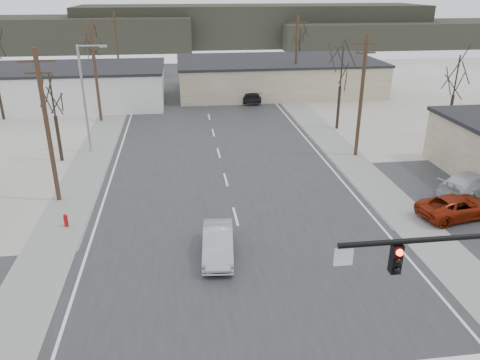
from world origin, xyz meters
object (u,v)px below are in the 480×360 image
at_px(fire_hydrant, 66,220).
at_px(sedan_crossing, 218,243).
at_px(car_parked_red, 457,207).
at_px(car_far_a, 250,95).
at_px(car_far_b, 156,72).
at_px(car_parked_silver, 471,184).

distance_m(fire_hydrant, sedan_crossing, 9.78).
bearing_deg(fire_hydrant, car_parked_red, -4.41).
xyz_separation_m(fire_hydrant, car_far_a, (15.77, 30.79, 0.40)).
xyz_separation_m(sedan_crossing, car_far_b, (-5.06, 53.40, 0.04)).
relative_size(car_far_a, car_far_b, 1.20).
xyz_separation_m(car_far_b, car_parked_red, (20.13, -50.83, -0.10)).
xyz_separation_m(car_parked_red, car_parked_silver, (2.80, 2.99, 0.09)).
bearing_deg(fire_hydrant, car_parked_silver, 2.49).
xyz_separation_m(car_far_a, car_far_b, (-12.10, 18.20, -0.02)).
distance_m(car_far_b, car_parked_red, 54.67).
bearing_deg(sedan_crossing, car_far_a, 83.70).
height_order(car_parked_red, car_parked_silver, car_parked_silver).
bearing_deg(car_far_b, fire_hydrant, -104.23).
distance_m(car_parked_red, car_parked_silver, 4.10).
relative_size(car_parked_red, car_parked_silver, 0.92).
xyz_separation_m(car_far_a, car_parked_red, (8.03, -32.63, -0.12)).
bearing_deg(car_parked_silver, fire_hydrant, 66.54).
relative_size(fire_hydrant, car_far_a, 0.16).
height_order(sedan_crossing, car_parked_red, sedan_crossing).
relative_size(car_far_a, car_parked_red, 1.11).
distance_m(sedan_crossing, car_far_a, 35.90).
bearing_deg(car_parked_red, car_parked_silver, -53.62).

